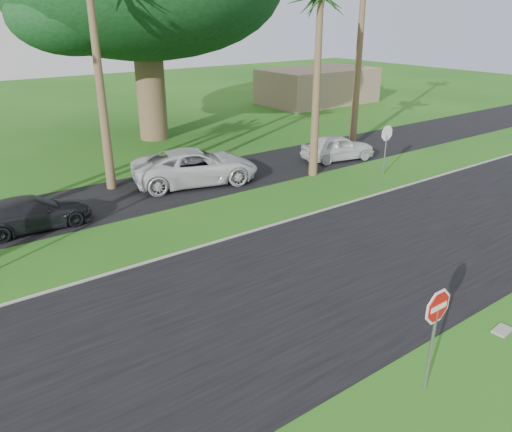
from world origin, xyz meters
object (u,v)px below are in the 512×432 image
object	(u,v)px
stop_sign_near	(436,320)
car_pickup	(338,148)
car_minivan	(196,167)
stop_sign_far	(386,140)
car_dark	(32,213)

from	to	relation	value
stop_sign_near	car_pickup	distance (m)	18.30
car_minivan	car_pickup	bearing A→B (deg)	-82.61
stop_sign_near	stop_sign_far	distance (m)	15.91
car_minivan	stop_sign_near	bearing A→B (deg)	-176.71
car_dark	car_minivan	xyz separation A→B (m)	(7.69, 1.10, 0.20)
car_minivan	car_pickup	distance (m)	8.46
car_pickup	stop_sign_far	bearing A→B (deg)	-166.51
stop_sign_near	car_minivan	size ratio (longest dim) A/B	0.44
car_pickup	stop_sign_near	bearing A→B (deg)	153.79
car_minivan	car_pickup	world-z (taller)	car_minivan
stop_sign_near	car_minivan	distance (m)	15.63
stop_sign_near	car_dark	world-z (taller)	stop_sign_near
stop_sign_near	stop_sign_far	xyz separation A→B (m)	(11.50, 11.00, 0.00)
car_minivan	car_dark	bearing A→B (deg)	112.74
stop_sign_far	car_pickup	xyz separation A→B (m)	(-0.05, 3.23, -1.07)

